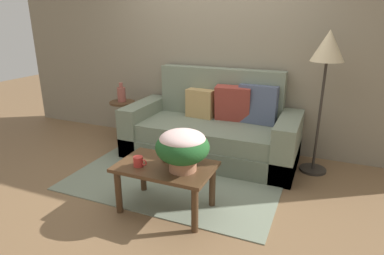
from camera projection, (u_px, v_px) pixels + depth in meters
name	position (u px, v px, depth m)	size (l,w,h in m)	color
ground_plane	(182.00, 173.00, 3.82)	(14.00, 14.00, 0.00)	brown
wall_back	(216.00, 41.00, 4.34)	(6.40, 0.12, 2.84)	gray
area_rug	(180.00, 174.00, 3.78)	(2.28, 1.73, 0.01)	gray
couch	(213.00, 131.00, 4.19)	(2.15, 0.94, 1.09)	#626B59
coffee_table	(166.00, 173.00, 2.99)	(0.88, 0.55, 0.45)	#442D1B
side_table	(123.00, 113.00, 4.75)	(0.36, 0.36, 0.57)	#4C331E
floor_lamp	(327.00, 56.00, 3.45)	(0.35, 0.35, 1.60)	#2D2823
potted_plant	(182.00, 146.00, 2.80)	(0.47, 0.47, 0.36)	#A36B4C
coffee_mug	(139.00, 162.00, 2.92)	(0.13, 0.09, 0.09)	red
snack_bowl	(168.00, 156.00, 3.06)	(0.13, 0.13, 0.07)	gold
table_vase	(121.00, 94.00, 4.67)	(0.12, 0.12, 0.27)	#934C42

